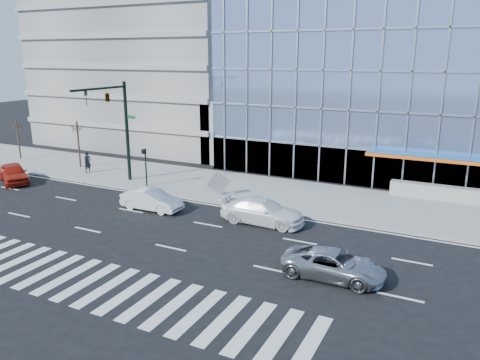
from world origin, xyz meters
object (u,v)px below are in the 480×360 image
object	(u,v)px
ped_signal_post	(145,161)
street_tree_near	(77,128)
traffic_signal	(113,108)
tilted_panel	(219,183)
street_tree_far	(17,126)
white_suv	(263,211)
red_sedan	(14,173)
white_sedan	(152,200)
pedestrian	(88,162)
silver_suv	(334,264)

from	to	relation	value
ped_signal_post	street_tree_near	xyz separation A→B (m)	(-9.50, 2.56, 1.64)
traffic_signal	tilted_panel	world-z (taller)	traffic_signal
ped_signal_post	tilted_panel	size ratio (longest dim) A/B	2.31
street_tree_near	street_tree_far	size ratio (longest dim) A/B	1.09
street_tree_far	white_suv	world-z (taller)	street_tree_far
street_tree_near	traffic_signal	bearing A→B (deg)	-22.71
red_sedan	ped_signal_post	bearing A→B (deg)	-41.48
white_suv	white_sedan	distance (m)	7.79
traffic_signal	street_tree_near	distance (m)	7.96
ped_signal_post	street_tree_near	world-z (taller)	street_tree_near
traffic_signal	street_tree_far	world-z (taller)	traffic_signal
ped_signal_post	white_sedan	size ratio (longest dim) A/B	0.70
pedestrian	white_sedan	bearing A→B (deg)	-107.44
white_suv	red_sedan	xyz separation A→B (m)	(-22.13, -0.38, 0.01)
silver_suv	pedestrian	xyz separation A→B (m)	(-24.68, 9.68, 0.42)
street_tree_far	pedestrian	size ratio (longest dim) A/B	2.05
tilted_panel	white_sedan	bearing A→B (deg)	-149.49
silver_suv	pedestrian	distance (m)	26.51
traffic_signal	red_sedan	world-z (taller)	traffic_signal
street_tree_near	white_sedan	distance (m)	15.09
red_sedan	white_suv	bearing A→B (deg)	-58.66
traffic_signal	pedestrian	distance (m)	7.16
street_tree_far	pedestrian	world-z (taller)	street_tree_far
white_suv	red_sedan	distance (m)	22.13
silver_suv	white_sedan	bearing A→B (deg)	72.06
traffic_signal	silver_suv	size ratio (longest dim) A/B	1.65
tilted_panel	ped_signal_post	bearing A→B (deg)	154.16
street_tree_far	red_sedan	xyz separation A→B (m)	(6.77, -6.08, -2.66)
white_sedan	pedestrian	xyz separation A→B (m)	(-10.95, 5.41, 0.38)
ped_signal_post	street_tree_far	bearing A→B (deg)	171.69
street_tree_far	red_sedan	world-z (taller)	street_tree_far
red_sedan	tilted_panel	size ratio (longest dim) A/B	3.56
traffic_signal	ped_signal_post	world-z (taller)	traffic_signal
street_tree_near	tilted_panel	distance (m)	16.17
white_sedan	tilted_panel	size ratio (longest dim) A/B	3.31
silver_suv	white_suv	size ratio (longest dim) A/B	0.91
ped_signal_post	red_sedan	world-z (taller)	ped_signal_post
street_tree_near	red_sedan	xyz separation A→B (m)	(-1.23, -6.08, -2.99)
white_sedan	pedestrian	world-z (taller)	pedestrian
ped_signal_post	traffic_signal	bearing A→B (deg)	-171.48
traffic_signal	pedestrian	world-z (taller)	traffic_signal
street_tree_near	tilted_panel	world-z (taller)	street_tree_near
street_tree_far	white_suv	bearing A→B (deg)	-11.16
traffic_signal	silver_suv	distance (m)	22.15
red_sedan	tilted_panel	xyz separation A→B (m)	(17.03, 3.92, 0.27)
ped_signal_post	white_suv	size ratio (longest dim) A/B	0.56
ped_signal_post	white_sedan	xyz separation A→B (m)	(3.66, -4.15, -1.43)
silver_suv	red_sedan	bearing A→B (deg)	79.47
traffic_signal	pedestrian	bearing A→B (deg)	161.21
ped_signal_post	tilted_panel	world-z (taller)	ped_signal_post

